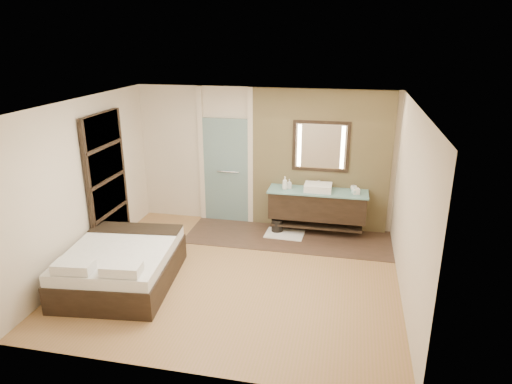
% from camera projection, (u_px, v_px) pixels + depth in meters
% --- Properties ---
extents(floor, '(5.00, 5.00, 0.00)m').
position_uv_depth(floor, '(236.00, 276.00, 7.22)').
color(floor, olive).
rests_on(floor, ground).
extents(tile_strip, '(3.80, 1.30, 0.01)m').
position_uv_depth(tile_strip, '(288.00, 237.00, 8.58)').
color(tile_strip, '#3A2C1F').
rests_on(tile_strip, floor).
extents(stone_wall, '(2.60, 0.08, 2.70)m').
position_uv_depth(stone_wall, '(320.00, 161.00, 8.61)').
color(stone_wall, tan).
rests_on(stone_wall, floor).
extents(vanity, '(1.85, 0.55, 0.88)m').
position_uv_depth(vanity, '(317.00, 205.00, 8.59)').
color(vanity, black).
rests_on(vanity, stone_wall).
extents(mirror_unit, '(1.06, 0.04, 0.96)m').
position_uv_depth(mirror_unit, '(321.00, 146.00, 8.46)').
color(mirror_unit, black).
rests_on(mirror_unit, stone_wall).
extents(frosted_door, '(1.10, 0.12, 2.70)m').
position_uv_depth(frosted_door, '(226.00, 166.00, 9.03)').
color(frosted_door, '#A5D1D1').
rests_on(frosted_door, floor).
extents(shoji_partition, '(0.06, 1.20, 2.40)m').
position_uv_depth(shoji_partition, '(107.00, 182.00, 7.85)').
color(shoji_partition, black).
rests_on(shoji_partition, floor).
extents(bed, '(1.72, 2.06, 0.73)m').
position_uv_depth(bed, '(121.00, 265.00, 6.91)').
color(bed, black).
rests_on(bed, floor).
extents(bath_mat, '(0.74, 0.53, 0.02)m').
position_uv_depth(bath_mat, '(285.00, 234.00, 8.68)').
color(bath_mat, white).
rests_on(bath_mat, floor).
extents(waste_bin, '(0.24, 0.24, 0.27)m').
position_uv_depth(waste_bin, '(277.00, 226.00, 8.77)').
color(waste_bin, black).
rests_on(waste_bin, floor).
extents(tissue_box, '(0.15, 0.15, 0.10)m').
position_uv_depth(tissue_box, '(356.00, 191.00, 8.31)').
color(tissue_box, white).
rests_on(tissue_box, vanity).
extents(soap_bottle_a, '(0.12, 0.13, 0.25)m').
position_uv_depth(soap_bottle_a, '(285.00, 183.00, 8.53)').
color(soap_bottle_a, white).
rests_on(soap_bottle_a, vanity).
extents(soap_bottle_b, '(0.10, 0.10, 0.18)m').
position_uv_depth(soap_bottle_b, '(289.00, 184.00, 8.59)').
color(soap_bottle_b, '#B2B2B2').
rests_on(soap_bottle_b, vanity).
extents(soap_bottle_c, '(0.14, 0.14, 0.14)m').
position_uv_depth(soap_bottle_c, '(354.00, 190.00, 8.29)').
color(soap_bottle_c, '#A3CDCA').
rests_on(soap_bottle_c, vanity).
extents(cup, '(0.13, 0.13, 0.09)m').
position_uv_depth(cup, '(354.00, 188.00, 8.48)').
color(cup, white).
rests_on(cup, vanity).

